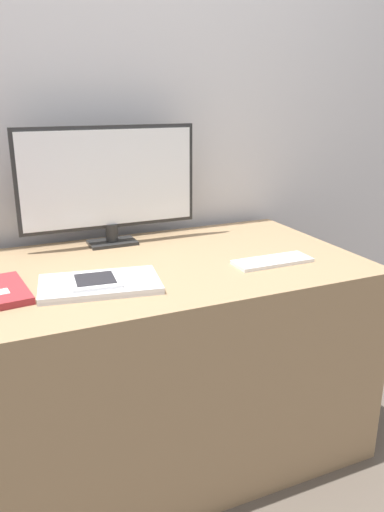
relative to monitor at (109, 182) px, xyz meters
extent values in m
plane|color=brown|center=(0.04, -0.40, -0.95)|extent=(10.00, 10.00, 0.00)
cube|color=silver|center=(0.04, 0.18, 0.25)|extent=(3.60, 0.05, 2.40)
cube|color=#997A56|center=(0.04, -0.28, -0.59)|extent=(1.42, 0.77, 0.71)
cube|color=#262626|center=(0.00, 0.00, -0.23)|extent=(0.17, 0.11, 0.01)
cylinder|color=#262626|center=(0.00, 0.00, -0.19)|extent=(0.04, 0.04, 0.07)
cube|color=#262626|center=(0.00, 0.00, 0.01)|extent=(0.66, 0.01, 0.37)
cube|color=white|center=(0.00, -0.01, 0.01)|extent=(0.63, 0.01, 0.34)
cube|color=silver|center=(0.43, -0.43, -0.23)|extent=(0.27, 0.10, 0.01)
cube|color=silver|center=(0.43, -0.44, -0.22)|extent=(0.25, 0.08, 0.00)
cube|color=silver|center=(-0.15, -0.42, -0.23)|extent=(0.37, 0.26, 0.01)
cube|color=silver|center=(-0.15, -0.42, -0.22)|extent=(0.37, 0.26, 0.01)
cube|color=white|center=(-0.16, -0.42, -0.21)|extent=(0.16, 0.16, 0.01)
cube|color=black|center=(-0.16, -0.42, -0.21)|extent=(0.12, 0.12, 0.00)
camera|label=1|loc=(-0.45, -1.77, 0.30)|focal=35.00mm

